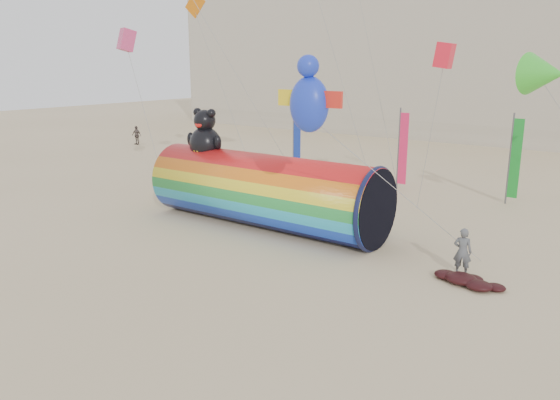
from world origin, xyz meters
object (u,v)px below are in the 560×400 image
Objects in this scene: hotel_building at (422,41)px; kite_handler at (463,252)px; windsock_assembly at (264,189)px; fabric_bundle at (467,280)px.

hotel_building reaches higher than kite_handler.
windsock_assembly is 10.15m from kite_handler.
fabric_bundle is at bearing 109.62° from kite_handler.
hotel_building is at bearing 114.84° from fabric_bundle.
hotel_building is 23.06× the size of fabric_bundle.
windsock_assembly reaches higher than kite_handler.
kite_handler is (10.08, -0.70, -0.96)m from windsock_assembly.
hotel_building is at bearing -76.16° from kite_handler.
kite_handler is at bearing -65.28° from hotel_building.
hotel_building is 4.88× the size of windsock_assembly.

